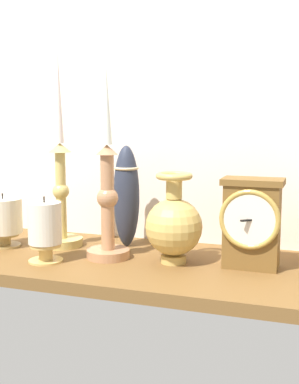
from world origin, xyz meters
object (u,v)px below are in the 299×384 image
(tall_ceramic_vase, at_px, (126,196))
(pillar_candle_near_clock, at_px, (45,229))
(pillar_candle_front, at_px, (4,219))
(brass_vase_bulbous, at_px, (175,224))
(mantel_clock, at_px, (252,222))
(candlestick_tall_center, at_px, (61,190))
(candlestick_tall_left, at_px, (107,198))

(tall_ceramic_vase, bearing_deg, pillar_candle_near_clock, -122.12)
(pillar_candle_front, bearing_deg, pillar_candle_near_clock, -27.08)
(brass_vase_bulbous, relative_size, pillar_candle_near_clock, 1.36)
(mantel_clock, bearing_deg, pillar_candle_front, -178.39)
(mantel_clock, height_order, tall_ceramic_vase, tall_ceramic_vase)
(mantel_clock, relative_size, pillar_candle_front, 1.44)
(candlestick_tall_center, relative_size, pillar_candle_near_clock, 3.26)
(brass_vase_bulbous, height_order, tall_ceramic_vase, tall_ceramic_vase)
(pillar_candle_front, bearing_deg, mantel_clock, 1.61)
(brass_vase_bulbous, bearing_deg, pillar_candle_near_clock, -161.48)
(pillar_candle_front, relative_size, pillar_candle_near_clock, 0.91)
(mantel_clock, height_order, candlestick_tall_left, candlestick_tall_left)
(mantel_clock, relative_size, candlestick_tall_center, 0.40)
(candlestick_tall_center, xyz_separation_m, pillar_candle_front, (-0.12, -0.05, -0.07))
(brass_vase_bulbous, bearing_deg, pillar_candle_front, -179.38)
(candlestick_tall_left, bearing_deg, pillar_candle_near_clock, -148.03)
(pillar_candle_near_clock, bearing_deg, brass_vase_bulbous, 18.52)
(candlestick_tall_left, relative_size, pillar_candle_front, 3.26)
(mantel_clock, relative_size, brass_vase_bulbous, 0.96)
(mantel_clock, xyz_separation_m, tall_ceramic_vase, (-0.29, 0.08, 0.03))
(mantel_clock, bearing_deg, brass_vase_bulbous, -175.77)
(pillar_candle_near_clock, height_order, tall_ceramic_vase, tall_ceramic_vase)
(pillar_candle_front, distance_m, tall_ceramic_vase, 0.28)
(mantel_clock, bearing_deg, candlestick_tall_left, -174.79)
(candlestick_tall_center, bearing_deg, candlestick_tall_left, -22.54)
(mantel_clock, height_order, candlestick_tall_center, candlestick_tall_center)
(candlestick_tall_center, bearing_deg, pillar_candle_front, -158.85)
(pillar_candle_near_clock, bearing_deg, candlestick_tall_center, 104.17)
(candlestick_tall_center, bearing_deg, tall_ceramic_vase, 18.42)
(mantel_clock, relative_size, pillar_candle_near_clock, 1.31)
(brass_vase_bulbous, height_order, pillar_candle_front, brass_vase_bulbous)
(pillar_candle_near_clock, distance_m, tall_ceramic_vase, 0.21)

